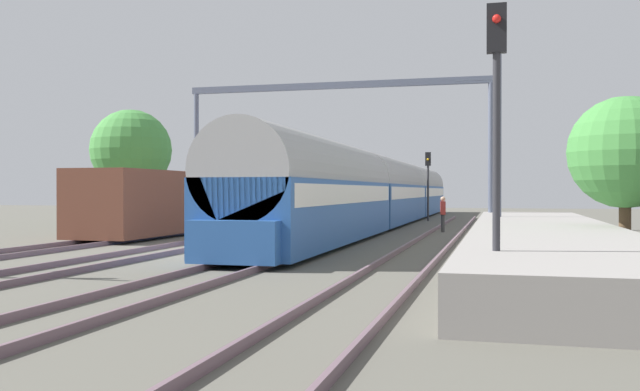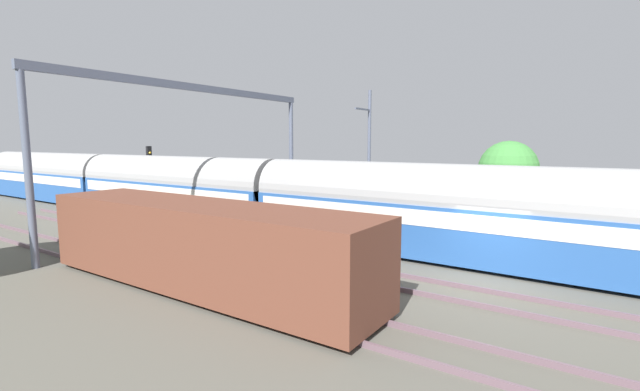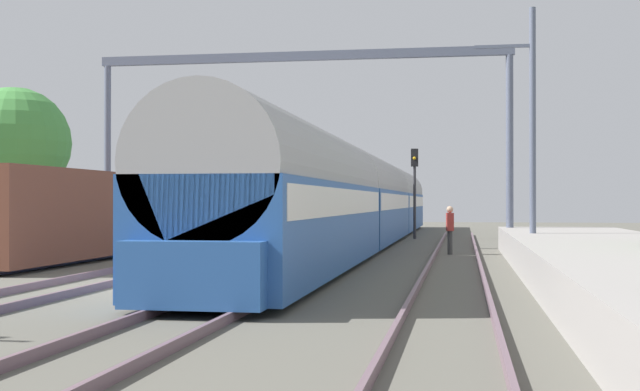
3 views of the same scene
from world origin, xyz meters
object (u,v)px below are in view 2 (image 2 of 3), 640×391
object	(u,v)px
passenger_train	(175,188)
person_crossing	(301,204)
freight_car	(200,245)
railway_signal_far	(150,168)
catenary_gantry	(196,122)

from	to	relation	value
passenger_train	person_crossing	distance (m)	8.09
freight_car	railway_signal_far	world-z (taller)	railway_signal_far
person_crossing	catenary_gantry	xyz separation A→B (m)	(-5.91, 2.44, 4.88)
person_crossing	catenary_gantry	world-z (taller)	catenary_gantry
person_crossing	railway_signal_far	distance (m)	12.69
passenger_train	freight_car	size ratio (longest dim) A/B	3.78
railway_signal_far	passenger_train	bearing A→B (deg)	-109.71
passenger_train	person_crossing	xyz separation A→B (m)	(3.87, -7.04, -0.94)
passenger_train	railway_signal_far	xyz separation A→B (m)	(1.92, 5.35, 0.97)
railway_signal_far	catenary_gantry	size ratio (longest dim) A/B	0.27
person_crossing	freight_car	bearing A→B (deg)	104.14
passenger_train	catenary_gantry	world-z (taller)	catenary_gantry
passenger_train	railway_signal_far	distance (m)	5.77
catenary_gantry	freight_car	bearing A→B (deg)	-130.56
passenger_train	freight_car	world-z (taller)	passenger_train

